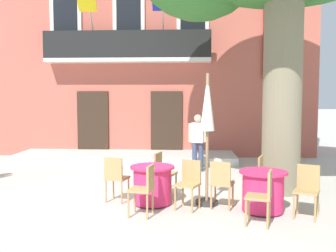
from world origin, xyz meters
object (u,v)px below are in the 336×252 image
object	(u,v)px
cafe_chair_middle_0	(221,181)
cafe_chair_middle_1	(263,194)
cafe_chair_near_tree_3	(145,187)
pedestrian_mid_plaza	(198,139)
cafe_chair_near_tree_0	(189,181)
cafe_table_middle	(263,191)
cafe_chair_near_tree_1	(163,170)
cafe_umbrella	(207,119)
cafe_chair_middle_2	(307,187)
cafe_chair_middle_3	(266,175)
cafe_table_near_tree	(152,185)
cafe_chair_near_tree_2	(116,176)

from	to	relation	value
cafe_chair_middle_0	cafe_chair_middle_1	bearing A→B (deg)	-56.17
cafe_chair_near_tree_3	pedestrian_mid_plaza	size ratio (longest dim) A/B	0.57
cafe_chair_near_tree_0	cafe_table_middle	xyz separation A→B (m)	(1.34, -0.16, -0.14)
cafe_chair_near_tree_1	cafe_umbrella	xyz separation A→B (m)	(0.91, -0.69, 1.14)
cafe_chair_near_tree_1	cafe_chair_middle_2	size ratio (longest dim) A/B	1.00
cafe_chair_middle_2	cafe_chair_middle_1	bearing A→B (deg)	-150.25
cafe_umbrella	cafe_chair_middle_3	bearing A→B (deg)	13.14
cafe_chair_near_tree_0	cafe_chair_middle_1	distance (m)	1.50
cafe_chair_near_tree_1	cafe_chair_middle_1	world-z (taller)	same
pedestrian_mid_plaza	cafe_table_middle	bearing A→B (deg)	-74.06
cafe_table_near_tree	cafe_umbrella	world-z (taller)	cafe_umbrella
cafe_chair_near_tree_3	cafe_umbrella	world-z (taller)	cafe_umbrella
cafe_chair_middle_0	cafe_chair_middle_1	xyz separation A→B (m)	(0.59, -0.89, 0.00)
cafe_chair_near_tree_2	cafe_chair_middle_2	bearing A→B (deg)	-12.29
cafe_chair_middle_1	pedestrian_mid_plaza	world-z (taller)	pedestrian_mid_plaza
cafe_chair_near_tree_2	cafe_chair_near_tree_3	size ratio (longest dim) A/B	1.00
cafe_chair_near_tree_2	cafe_umbrella	size ratio (longest dim) A/B	0.36
cafe_chair_middle_1	cafe_chair_middle_3	distance (m)	1.51
cafe_chair_near_tree_0	cafe_chair_near_tree_3	world-z (taller)	same
cafe_chair_middle_0	cafe_chair_middle_3	size ratio (longest dim) A/B	1.00
cafe_chair_near_tree_3	cafe_umbrella	xyz separation A→B (m)	(1.12, 0.80, 1.14)
cafe_chair_middle_3	pedestrian_mid_plaza	size ratio (longest dim) A/B	0.57
pedestrian_mid_plaza	cafe_umbrella	bearing A→B (deg)	-88.44
cafe_chair_near_tree_3	cafe_table_middle	bearing A→B (deg)	9.45
cafe_chair_near_tree_2	cafe_chair_middle_2	size ratio (longest dim) A/B	1.00
cafe_chair_near_tree_1	cafe_umbrella	world-z (taller)	cafe_umbrella
cafe_chair_near_tree_1	cafe_chair_near_tree_2	world-z (taller)	same
cafe_chair_near_tree_0	pedestrian_mid_plaza	size ratio (longest dim) A/B	0.57
cafe_table_near_tree	cafe_chair_middle_2	bearing A→B (deg)	-13.20
cafe_table_near_tree	cafe_chair_near_tree_2	bearing A→B (deg)	171.15
cafe_chair_near_tree_2	cafe_chair_middle_1	xyz separation A→B (m)	(2.66, -1.25, 0.00)
cafe_chair_middle_0	cafe_umbrella	distance (m)	1.20
cafe_table_middle	cafe_umbrella	world-z (taller)	cafe_umbrella
cafe_chair_near_tree_1	pedestrian_mid_plaza	xyz separation A→B (m)	(0.82, 2.66, 0.38)
cafe_chair_middle_1	cafe_chair_middle_3	size ratio (longest dim) A/B	1.00
cafe_chair_near_tree_1	cafe_chair_middle_1	xyz separation A→B (m)	(1.76, -1.88, 0.00)
cafe_table_near_tree	cafe_table_middle	bearing A→B (deg)	-10.97
cafe_chair_near_tree_1	cafe_umbrella	distance (m)	1.61
cafe_table_near_tree	cafe_chair_middle_0	bearing A→B (deg)	-10.81
cafe_chair_near_tree_1	cafe_chair_near_tree_3	xyz separation A→B (m)	(-0.21, -1.49, 0.00)
cafe_table_near_tree	cafe_chair_middle_3	distance (m)	2.28
cafe_chair_middle_0	cafe_chair_middle_2	xyz separation A→B (m)	(1.45, -0.40, 0.00)
cafe_chair_middle_2	cafe_chair_middle_0	bearing A→B (deg)	164.67
cafe_chair_middle_0	cafe_chair_near_tree_0	bearing A→B (deg)	178.82
cafe_table_near_tree	cafe_chair_near_tree_3	xyz separation A→B (m)	(-0.06, -0.75, 0.14)
cafe_chair_middle_2	cafe_umbrella	xyz separation A→B (m)	(-1.71, 0.70, 1.14)
cafe_umbrella	pedestrian_mid_plaza	distance (m)	3.43
cafe_chair_middle_0	cafe_chair_middle_3	bearing A→B (deg)	31.94
cafe_chair_near_tree_1	cafe_chair_near_tree_2	size ratio (longest dim) A/B	1.00
cafe_chair_middle_0	pedestrian_mid_plaza	size ratio (longest dim) A/B	0.57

